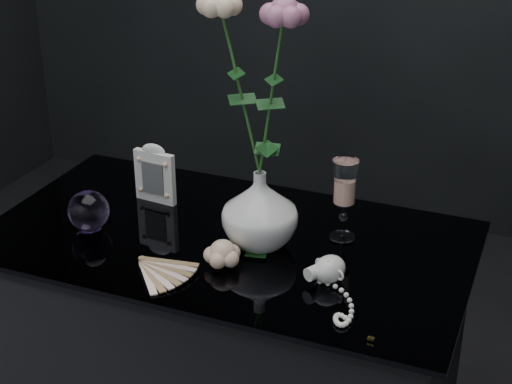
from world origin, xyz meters
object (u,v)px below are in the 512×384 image
at_px(paperweight, 89,211).
at_px(picture_frame, 155,173).
at_px(wine_glass, 344,200).
at_px(pearl_jar, 329,268).
at_px(vase, 260,210).
at_px(loose_rose, 223,253).

bearing_deg(paperweight, picture_frame, 69.19).
distance_m(wine_glass, pearl_jar, 0.19).
bearing_deg(pearl_jar, wine_glass, 126.93).
height_order(vase, loose_rose, vase).
xyz_separation_m(vase, paperweight, (-0.38, -0.08, -0.04)).
distance_m(loose_rose, pearl_jar, 0.22).
bearing_deg(paperweight, pearl_jar, -0.67).
bearing_deg(pearl_jar, picture_frame, -172.20).
bearing_deg(picture_frame, paperweight, -105.17).
xyz_separation_m(picture_frame, loose_rose, (0.27, -0.21, -0.04)).
height_order(vase, paperweight, vase).
bearing_deg(wine_glass, picture_frame, 178.93).
bearing_deg(vase, pearl_jar, -24.49).
height_order(picture_frame, loose_rose, picture_frame).
xyz_separation_m(vase, pearl_jar, (0.18, -0.08, -0.06)).
bearing_deg(paperweight, vase, 11.41).
xyz_separation_m(loose_rose, pearl_jar, (0.22, 0.03, 0.00)).
xyz_separation_m(picture_frame, pearl_jar, (0.49, -0.19, -0.04)).
height_order(picture_frame, paperweight, picture_frame).
xyz_separation_m(wine_glass, paperweight, (-0.53, -0.17, -0.05)).
distance_m(vase, picture_frame, 0.32).
xyz_separation_m(vase, picture_frame, (-0.31, 0.10, -0.01)).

